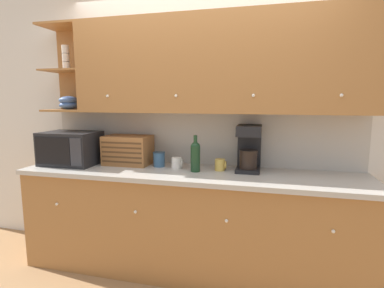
# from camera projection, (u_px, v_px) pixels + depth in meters

# --- Properties ---
(ground_plane) EXTENTS (24.00, 24.00, 0.00)m
(ground_plane) POSITION_uv_depth(u_px,v_px,m) (197.00, 253.00, 3.05)
(ground_plane) COLOR #9E754C
(wall_back) EXTENTS (5.38, 0.06, 2.60)m
(wall_back) POSITION_uv_depth(u_px,v_px,m) (198.00, 125.00, 2.88)
(wall_back) COLOR silver
(wall_back) RESTS_ON ground_plane
(counter_unit) EXTENTS (3.00, 0.66, 0.93)m
(counter_unit) POSITION_uv_depth(u_px,v_px,m) (189.00, 221.00, 2.68)
(counter_unit) COLOR #A36B38
(counter_unit) RESTS_ON ground_plane
(backsplash_panel) EXTENTS (2.98, 0.01, 0.50)m
(backsplash_panel) POSITION_uv_depth(u_px,v_px,m) (197.00, 138.00, 2.87)
(backsplash_panel) COLOR #B7B2A8
(backsplash_panel) RESTS_ON counter_unit
(upper_cabinets) EXTENTS (2.98, 0.35, 0.82)m
(upper_cabinets) POSITION_uv_depth(u_px,v_px,m) (213.00, 65.00, 2.58)
(upper_cabinets) COLOR #A36B38
(upper_cabinets) RESTS_ON backsplash_panel
(microwave) EXTENTS (0.51, 0.37, 0.31)m
(microwave) POSITION_uv_depth(u_px,v_px,m) (71.00, 148.00, 2.87)
(microwave) COLOR black
(microwave) RESTS_ON counter_unit
(bread_box) EXTENTS (0.43, 0.29, 0.28)m
(bread_box) POSITION_uv_depth(u_px,v_px,m) (128.00, 150.00, 2.87)
(bread_box) COLOR #996033
(bread_box) RESTS_ON counter_unit
(storage_canister) EXTENTS (0.11, 0.11, 0.14)m
(storage_canister) POSITION_uv_depth(u_px,v_px,m) (159.00, 159.00, 2.78)
(storage_canister) COLOR #33567A
(storage_canister) RESTS_ON counter_unit
(mug) EXTENTS (0.10, 0.09, 0.10)m
(mug) POSITION_uv_depth(u_px,v_px,m) (177.00, 163.00, 2.71)
(mug) COLOR silver
(mug) RESTS_ON counter_unit
(wine_bottle) EXTENTS (0.08, 0.08, 0.32)m
(wine_bottle) POSITION_uv_depth(u_px,v_px,m) (195.00, 155.00, 2.57)
(wine_bottle) COLOR #19381E
(wine_bottle) RESTS_ON counter_unit
(mug_blue_second) EXTENTS (0.10, 0.09, 0.10)m
(mug_blue_second) POSITION_uv_depth(u_px,v_px,m) (220.00, 165.00, 2.63)
(mug_blue_second) COLOR gold
(mug_blue_second) RESTS_ON counter_unit
(coffee_maker) EXTENTS (0.20, 0.27, 0.40)m
(coffee_maker) POSITION_uv_depth(u_px,v_px,m) (249.00, 147.00, 2.61)
(coffee_maker) COLOR black
(coffee_maker) RESTS_ON counter_unit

